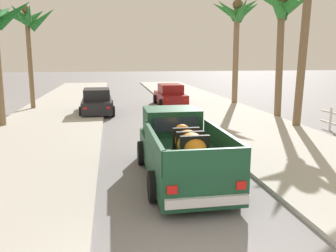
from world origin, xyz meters
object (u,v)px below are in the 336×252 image
(palm_tree_left_back, at_px, (26,21))
(palm_tree_right_fore, at_px, (237,19))
(pickup_truck, at_px, (180,150))
(car_right_near, at_px, (170,96))
(palm_tree_right_back, at_px, (283,17))
(car_left_near, at_px, (97,102))

(palm_tree_left_back, bearing_deg, palm_tree_right_fore, 0.61)
(pickup_truck, height_order, car_right_near, pickup_truck)
(palm_tree_right_fore, relative_size, palm_tree_right_back, 1.06)
(palm_tree_right_back, bearing_deg, car_left_near, 163.85)
(car_right_near, bearing_deg, palm_tree_left_back, -177.87)
(pickup_truck, relative_size, palm_tree_left_back, 0.78)
(palm_tree_left_back, bearing_deg, pickup_truck, -63.87)
(palm_tree_right_fore, distance_m, palm_tree_left_back, 14.12)
(car_left_near, bearing_deg, palm_tree_right_back, -16.15)
(pickup_truck, height_order, palm_tree_left_back, palm_tree_left_back)
(palm_tree_left_back, bearing_deg, car_right_near, 2.13)
(palm_tree_right_fore, xyz_separation_m, palm_tree_left_back, (-14.12, -0.15, -0.40))
(pickup_truck, height_order, car_left_near, pickup_truck)
(car_right_near, relative_size, palm_tree_left_back, 0.64)
(pickup_truck, xyz_separation_m, palm_tree_right_fore, (7.07, 14.53, 5.24))
(palm_tree_right_fore, bearing_deg, pickup_truck, -115.95)
(car_left_near, height_order, car_right_near, same)
(car_right_near, distance_m, palm_tree_left_back, 10.58)
(car_left_near, bearing_deg, car_right_near, 28.64)
(palm_tree_left_back, height_order, palm_tree_right_back, palm_tree_right_back)
(pickup_truck, height_order, palm_tree_right_fore, palm_tree_right_fore)
(palm_tree_left_back, distance_m, palm_tree_right_back, 15.59)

